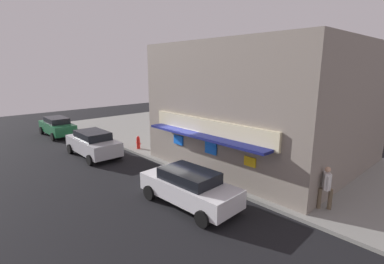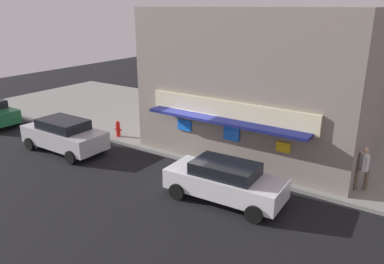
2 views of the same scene
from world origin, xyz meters
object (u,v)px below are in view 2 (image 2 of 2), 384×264
at_px(pedestrian, 363,167).
at_px(potted_plant_by_doorway, 200,132).
at_px(potted_plant_by_window, 224,137).
at_px(trash_can, 291,154).
at_px(fire_hydrant, 118,129).
at_px(parked_car_white, 225,181).
at_px(traffic_light, 211,88).
at_px(parked_car_silver, 64,135).

distance_m(pedestrian, potted_plant_by_doorway, 8.03).
relative_size(pedestrian, potted_plant_by_window, 1.95).
bearing_deg(pedestrian, trash_can, 162.85).
distance_m(fire_hydrant, parked_car_white, 8.67).
distance_m(traffic_light, parked_car_white, 4.75).
bearing_deg(fire_hydrant, parked_car_white, -18.22).
relative_size(fire_hydrant, trash_can, 0.98).
height_order(traffic_light, parked_car_silver, traffic_light).
bearing_deg(traffic_light, parked_car_white, -50.18).
bearing_deg(traffic_light, parked_car_silver, -155.19).
bearing_deg(trash_can, traffic_light, -156.72).
distance_m(potted_plant_by_doorway, parked_car_silver, 6.85).
bearing_deg(pedestrian, fire_hydrant, -176.33).
relative_size(trash_can, potted_plant_by_window, 1.02).
bearing_deg(potted_plant_by_window, fire_hydrant, -161.16).
xyz_separation_m(traffic_light, potted_plant_by_window, (-0.15, 1.60, -2.85)).
relative_size(potted_plant_by_window, parked_car_white, 0.20).
height_order(fire_hydrant, potted_plant_by_doorway, potted_plant_by_doorway).
bearing_deg(trash_can, parked_car_white, -101.51).
bearing_deg(trash_can, fire_hydrant, -169.03).
bearing_deg(traffic_light, pedestrian, 4.23).
bearing_deg(potted_plant_by_doorway, pedestrian, -5.38).
xyz_separation_m(trash_can, pedestrian, (3.19, -0.98, 0.50)).
xyz_separation_m(trash_can, parked_car_silver, (-10.10, -4.56, 0.25)).
height_order(trash_can, parked_car_white, parked_car_white).
height_order(trash_can, pedestrian, pedestrian).
height_order(fire_hydrant, potted_plant_by_window, potted_plant_by_window).
relative_size(fire_hydrant, pedestrian, 0.51).
xyz_separation_m(potted_plant_by_doorway, parked_car_white, (3.89, -4.25, 0.01)).
xyz_separation_m(fire_hydrant, pedestrian, (12.34, 0.79, 0.53)).
height_order(potted_plant_by_doorway, parked_car_silver, parked_car_silver).
relative_size(fire_hydrant, parked_car_white, 0.20).
xyz_separation_m(fire_hydrant, potted_plant_by_window, (5.58, 1.90, 0.05)).
relative_size(potted_plant_by_doorway, potted_plant_by_window, 1.25).
height_order(potted_plant_by_doorway, potted_plant_by_window, potted_plant_by_doorway).
bearing_deg(parked_car_white, fire_hydrant, 161.78).
height_order(traffic_light, potted_plant_by_window, traffic_light).
distance_m(traffic_light, pedestrian, 7.04).
distance_m(fire_hydrant, potted_plant_by_doorway, 4.62).
height_order(pedestrian, parked_car_silver, pedestrian).
relative_size(traffic_light, potted_plant_by_doorway, 4.65).
distance_m(pedestrian, potted_plant_by_window, 6.86).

